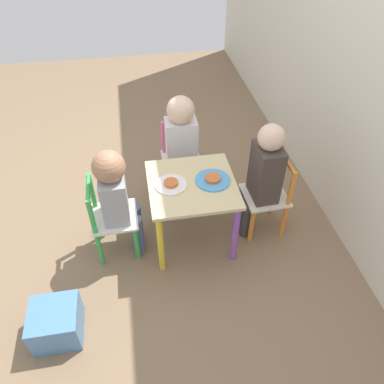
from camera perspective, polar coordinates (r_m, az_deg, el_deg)
name	(u,v)px	position (r m, az deg, el deg)	size (l,w,h in m)	color
ground_plane	(192,236)	(2.42, 0.00, -6.74)	(6.00, 6.00, 0.00)	#7F664C
kids_table	(192,194)	(2.15, 0.00, -0.26)	(0.49, 0.49, 0.45)	beige
chair_orange	(268,197)	(2.35, 11.50, -0.68)	(0.27, 0.27, 0.52)	silver
chair_green	(111,219)	(2.22, -12.29, -4.07)	(0.27, 0.27, 0.52)	silver
chair_pink	(181,160)	(2.60, -1.69, 4.90)	(0.26, 0.26, 0.52)	silver
child_back	(263,173)	(2.21, 10.73, 2.87)	(0.21, 0.21, 0.77)	#38383D
child_front	(117,194)	(2.09, -11.38, -0.27)	(0.20, 0.22, 0.72)	#4C608E
child_left	(182,140)	(2.43, -1.59, 7.95)	(0.22, 0.20, 0.75)	#7A6B5B
plate_back	(213,180)	(2.11, 3.16, 1.90)	(0.20, 0.20, 0.03)	#4C9EE0
plate_front	(171,184)	(2.08, -3.21, 1.18)	(0.18, 0.18, 0.03)	white
storage_bin	(56,323)	(2.08, -19.99, -18.23)	(0.23, 0.24, 0.19)	#4C7FB7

